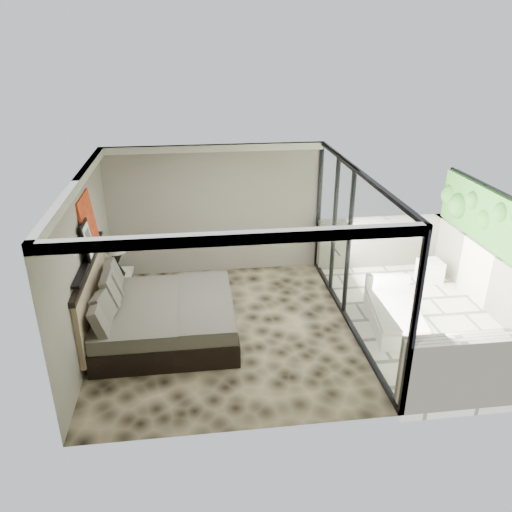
{
  "coord_description": "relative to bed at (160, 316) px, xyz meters",
  "views": [
    {
      "loc": [
        -0.43,
        -7.58,
        4.8
      ],
      "look_at": [
        0.6,
        0.4,
        1.23
      ],
      "focal_mm": 35.0,
      "sensor_mm": 36.0,
      "label": 1
    }
  ],
  "objects": [
    {
      "name": "nightstand",
      "position": [
        -0.88,
        1.56,
        -0.11
      ],
      "size": [
        0.64,
        0.64,
        0.56
      ],
      "primitive_type": "cube",
      "rotation": [
        0.0,
        0.0,
        0.17
      ],
      "color": "black",
      "rests_on": "floor"
    },
    {
      "name": "bed",
      "position": [
        0.0,
        0.0,
        0.0
      ],
      "size": [
        2.4,
        2.32,
        1.33
      ],
      "color": "black",
      "rests_on": "floor"
    },
    {
      "name": "parapet_far",
      "position": [
        6.22,
        0.04,
        0.16
      ],
      "size": [
        0.3,
        5.0,
        1.1
      ],
      "primitive_type": "cube",
      "color": "beige",
      "rests_on": "terrace_slab"
    },
    {
      "name": "ceiling",
      "position": [
        1.12,
        0.04,
        2.4
      ],
      "size": [
        4.5,
        5.0,
        0.02
      ],
      "primitive_type": "cube",
      "color": "silver",
      "rests_on": "back_wall"
    },
    {
      "name": "glass_wall",
      "position": [
        3.37,
        0.04,
        1.01
      ],
      "size": [
        0.08,
        5.0,
        2.8
      ],
      "primitive_type": "cube",
      "color": "white",
      "rests_on": "floor"
    },
    {
      "name": "abstract_canvas",
      "position": [
        -1.07,
        0.51,
        1.59
      ],
      "size": [
        0.13,
        0.9,
        0.9
      ],
      "primitive_type": "cube",
      "rotation": [
        0.0,
        -0.1,
        0.0
      ],
      "color": "#AE340E",
      "rests_on": "picture_ledge"
    },
    {
      "name": "picture_ledge",
      "position": [
        -1.06,
        0.14,
        1.11
      ],
      "size": [
        0.12,
        2.2,
        0.05
      ],
      "primitive_type": "cube",
      "color": "black",
      "rests_on": "left_wall"
    },
    {
      "name": "lounger",
      "position": [
        4.16,
        -0.17,
        -0.18
      ],
      "size": [
        1.06,
        1.75,
        0.65
      ],
      "rotation": [
        0.0,
        0.0,
        -0.15
      ],
      "color": "white",
      "rests_on": "terrace_slab"
    },
    {
      "name": "table_lamp",
      "position": [
        -0.86,
        1.58,
        0.58
      ],
      "size": [
        0.39,
        0.39,
        0.71
      ],
      "color": "black",
      "rests_on": "nightstand"
    },
    {
      "name": "left_wall",
      "position": [
        -1.12,
        0.04,
        1.01
      ],
      "size": [
        0.02,
        5.0,
        2.8
      ],
      "primitive_type": "cube",
      "color": "gray",
      "rests_on": "floor"
    },
    {
      "name": "back_wall",
      "position": [
        1.12,
        2.53,
        1.01
      ],
      "size": [
        4.5,
        0.02,
        2.8
      ],
      "primitive_type": "cube",
      "color": "gray",
      "rests_on": "floor"
    },
    {
      "name": "terrace_slab",
      "position": [
        4.87,
        0.04,
        -0.45
      ],
      "size": [
        3.0,
        5.0,
        0.12
      ],
      "primitive_type": "cube",
      "color": "beige",
      "rests_on": "ground"
    },
    {
      "name": "ottoman",
      "position": [
        5.57,
        1.44,
        -0.16
      ],
      "size": [
        0.46,
        0.46,
        0.45
      ],
      "primitive_type": "cube",
      "rotation": [
        0.0,
        0.0,
        0.02
      ],
      "color": "white",
      "rests_on": "terrace_slab"
    },
    {
      "name": "foliage_hedge",
      "position": [
        6.22,
        0.04,
        1.26
      ],
      "size": [
        0.36,
        4.6,
        1.1
      ],
      "primitive_type": null,
      "color": "#2A6D22",
      "rests_on": "parapet_far"
    },
    {
      "name": "floor",
      "position": [
        1.12,
        0.04,
        -0.39
      ],
      "size": [
        5.0,
        5.0,
        0.0
      ],
      "primitive_type": "plane",
      "color": "black",
      "rests_on": "ground"
    },
    {
      "name": "framed_print",
      "position": [
        -1.02,
        0.07,
        1.44
      ],
      "size": [
        0.11,
        0.5,
        0.6
      ],
      "primitive_type": "cube",
      "rotation": [
        0.0,
        -0.14,
        0.0
      ],
      "color": "black",
      "rests_on": "picture_ledge"
    }
  ]
}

